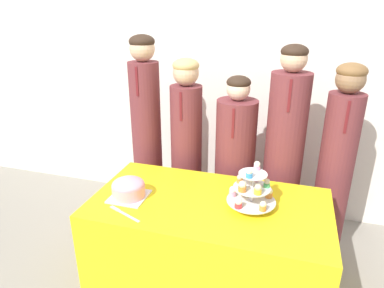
% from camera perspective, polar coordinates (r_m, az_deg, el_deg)
% --- Properties ---
extents(wall_back, '(9.00, 0.06, 2.70)m').
position_cam_1_polar(wall_back, '(3.13, 8.89, 12.25)').
color(wall_back, silver).
rests_on(wall_back, ground_plane).
extents(table, '(1.48, 0.79, 0.72)m').
position_cam_1_polar(table, '(2.38, 2.73, -17.08)').
color(table, yellow).
rests_on(table, ground_plane).
extents(round_cake, '(0.22, 0.22, 0.13)m').
position_cam_1_polar(round_cake, '(2.22, -10.54, -7.25)').
color(round_cake, white).
rests_on(round_cake, table).
extents(cake_knife, '(0.24, 0.11, 0.01)m').
position_cam_1_polar(cake_knife, '(2.11, -11.92, -10.93)').
color(cake_knife, silver).
rests_on(cake_knife, table).
extents(cupcake_stand, '(0.29, 0.29, 0.28)m').
position_cam_1_polar(cupcake_stand, '(2.08, 9.88, -7.46)').
color(cupcake_stand, silver).
rests_on(cupcake_stand, table).
extents(student_0, '(0.24, 0.25, 1.67)m').
position_cam_1_polar(student_0, '(2.89, -7.53, 0.85)').
color(student_0, brown).
rests_on(student_0, ground_plane).
extents(student_1, '(0.25, 0.26, 1.51)m').
position_cam_1_polar(student_1, '(2.80, -0.94, -1.47)').
color(student_1, brown).
rests_on(student_1, ground_plane).
extents(student_2, '(0.31, 0.32, 1.40)m').
position_cam_1_polar(student_2, '(2.75, 7.07, -4.19)').
color(student_2, brown).
rests_on(student_2, ground_plane).
extents(student_3, '(0.28, 0.29, 1.63)m').
position_cam_1_polar(student_3, '(2.67, 14.92, -2.64)').
color(student_3, brown).
rests_on(student_3, ground_plane).
extents(student_4, '(0.25, 0.25, 1.52)m').
position_cam_1_polar(student_4, '(2.70, 22.74, -3.96)').
color(student_4, brown).
rests_on(student_4, ground_plane).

